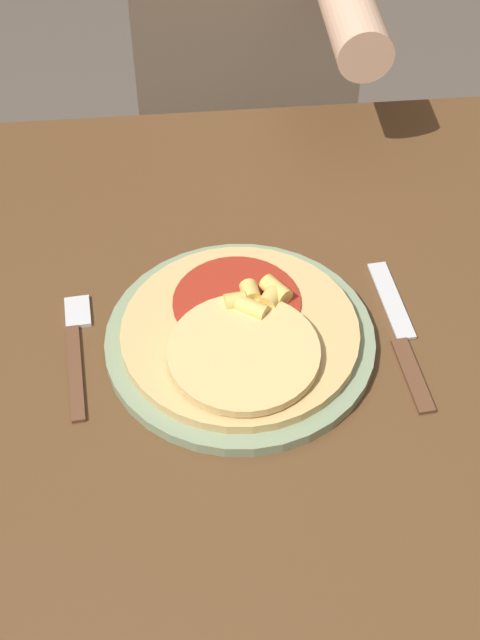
# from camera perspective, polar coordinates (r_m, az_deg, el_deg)

# --- Properties ---
(dining_table) EXTENTS (0.95, 0.96, 0.73)m
(dining_table) POSITION_cam_1_polar(r_m,az_deg,el_deg) (1.04, -1.94, -7.52)
(dining_table) COLOR brown
(dining_table) RESTS_ON ground_plane
(plate) EXTENTS (0.29, 0.29, 0.01)m
(plate) POSITION_cam_1_polar(r_m,az_deg,el_deg) (0.97, -0.00, -1.31)
(plate) COLOR gray
(plate) RESTS_ON dining_table
(pizza) EXTENTS (0.26, 0.26, 0.04)m
(pizza) POSITION_cam_1_polar(r_m,az_deg,el_deg) (0.95, 0.10, -0.88)
(pizza) COLOR tan
(pizza) RESTS_ON plate
(fork) EXTENTS (0.03, 0.18, 0.00)m
(fork) POSITION_cam_1_polar(r_m,az_deg,el_deg) (0.98, -10.43, -1.69)
(fork) COLOR brown
(fork) RESTS_ON dining_table
(knife) EXTENTS (0.03, 0.22, 0.00)m
(knife) POSITION_cam_1_polar(r_m,az_deg,el_deg) (0.99, 10.28, -0.99)
(knife) COLOR brown
(knife) RESTS_ON dining_table
(person_diner) EXTENTS (0.36, 0.52, 1.22)m
(person_diner) POSITION_cam_1_polar(r_m,az_deg,el_deg) (1.53, 0.32, 18.67)
(person_diner) COLOR #2D2D38
(person_diner) RESTS_ON ground_plane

